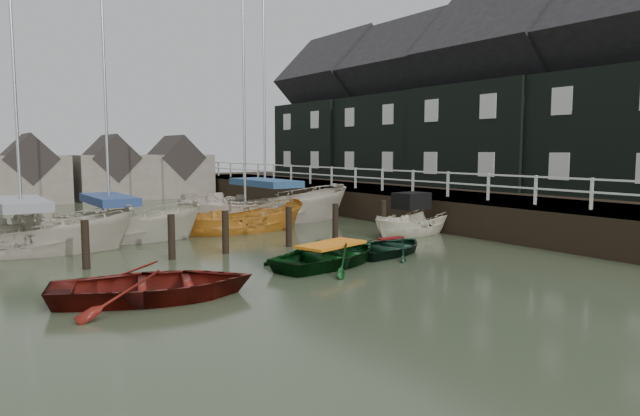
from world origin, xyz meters
TOP-DOWN VIEW (x-y plane):
  - ground at (0.00, 0.00)m, footprint 120.00×120.00m
  - pier at (9.48, 10.00)m, footprint 3.04×32.00m
  - land_strip at (15.00, 10.00)m, footprint 14.00×38.00m
  - quay_houses at (14.99, 8.66)m, footprint 6.52×28.14m
  - mooring_pilings at (-1.11, 3.00)m, footprint 13.72×0.22m
  - far_sheds at (0.83, 26.00)m, footprint 14.00×4.08m
  - rowboat_red at (-4.94, -1.32)m, footprint 5.21×4.34m
  - rowboat_green at (0.59, -0.42)m, footprint 4.77×3.95m
  - rowboat_dkgreen at (3.24, -0.01)m, footprint 3.98×3.35m
  - motorboat at (6.80, 2.62)m, footprint 4.23×1.89m
  - sailboat_a at (-6.63, 6.89)m, footprint 7.50×4.63m
  - sailboat_b at (-3.62, 7.83)m, footprint 7.12×4.72m
  - sailboat_c at (1.73, 7.38)m, footprint 5.68×2.29m
  - sailboat_d at (3.91, 9.63)m, footprint 8.57×5.36m

SIDE VIEW (x-z plane):
  - ground at x=0.00m, z-range 0.00..0.00m
  - land_strip at x=15.00m, z-range -0.75..0.75m
  - rowboat_red at x=-4.94m, z-range -0.47..0.47m
  - rowboat_green at x=0.59m, z-range -0.43..0.43m
  - rowboat_dkgreen at x=3.24m, z-range -0.35..0.35m
  - sailboat_c at x=1.73m, z-range -5.28..5.32m
  - sailboat_d at x=3.91m, z-range -6.03..6.15m
  - sailboat_a at x=-6.63m, z-range -5.61..5.73m
  - sailboat_b at x=-3.62m, z-range -5.53..5.65m
  - motorboat at x=6.80m, z-range -1.13..1.33m
  - mooring_pilings at x=-1.11m, z-range -0.40..1.40m
  - pier at x=9.48m, z-range -0.64..2.06m
  - far_sheds at x=0.83m, z-range -0.34..4.06m
  - quay_houses at x=14.99m, z-range 0.68..10.68m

